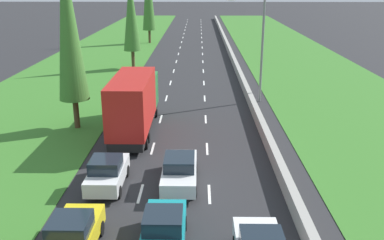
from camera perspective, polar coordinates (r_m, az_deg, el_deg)
name	(u,v)px	position (r m, az deg, el deg)	size (l,w,h in m)	color
ground_plane	(190,58)	(58.97, -0.27, 8.44)	(300.00, 300.00, 0.00)	#28282B
grass_verge_left	(99,57)	(60.55, -12.45, 8.29)	(14.00, 140.00, 0.04)	#387528
grass_verge_right	(294,58)	(60.41, 13.62, 8.18)	(14.00, 140.00, 0.04)	#387528
median_barrier	(231,55)	(59.06, 5.34, 8.79)	(0.44, 120.00, 0.85)	#9E9B93
lane_markings	(190,58)	(58.97, -0.27, 8.44)	(3.64, 116.00, 0.01)	white
yellow_hatchback_left_lane	(73,235)	(17.70, -15.82, -14.76)	(1.74, 3.90, 1.72)	yellow
white_hatchback_left_lane	(107,172)	(22.40, -11.39, -6.97)	(1.74, 3.90, 1.72)	white
teal_hatchback_centre_lane	(164,230)	(17.43, -3.82, -14.58)	(1.74, 3.90, 1.72)	teal
red_box_truck_left_lane	(134,103)	(29.56, -7.80, 2.33)	(2.46, 9.40, 4.18)	black
white_sedan_centre_lane	(180,170)	(22.27, -1.68, -6.82)	(1.82, 4.50, 1.64)	white
poplar_tree_second	(68,23)	(30.36, -16.42, 12.52)	(2.12, 2.12, 12.99)	#4C3823
poplar_tree_third	(131,13)	(51.27, -8.24, 14.09)	(2.07, 2.07, 10.96)	#4C3823
street_light_mast	(258,42)	(36.95, 8.98, 10.36)	(3.20, 0.28, 9.00)	gray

